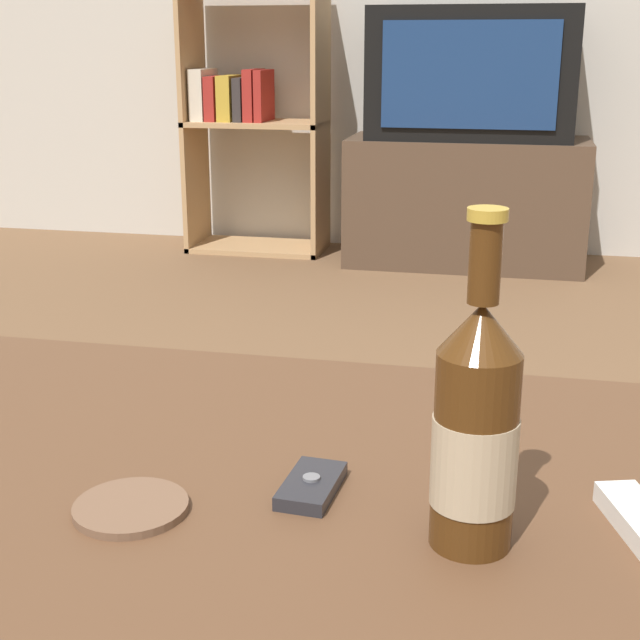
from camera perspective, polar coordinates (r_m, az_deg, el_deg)
coffee_table at (r=0.98m, az=-8.85°, el=-12.07°), size 1.24×0.68×0.43m
tv_stand at (r=3.59m, az=9.31°, el=7.47°), size 0.92×0.42×0.49m
television at (r=3.54m, az=9.70°, el=15.29°), size 0.77×0.39×0.48m
bookshelf at (r=3.77m, az=-4.60°, el=12.95°), size 0.57×0.30×1.06m
beer_bottle at (r=0.77m, az=9.92°, el=-7.00°), size 0.07×0.07×0.30m
cell_phone at (r=0.88m, az=-0.55°, el=-10.55°), size 0.05×0.10×0.02m
coaster at (r=0.87m, az=-12.01°, el=-11.65°), size 0.11×0.11×0.01m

